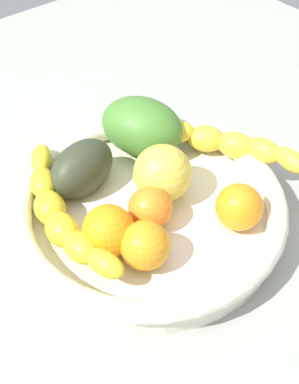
{
  "coord_description": "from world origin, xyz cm",
  "views": [
    {
      "loc": [
        -27.31,
        -32.83,
        50.35
      ],
      "look_at": [
        0.0,
        0.0,
        8.45
      ],
      "focal_mm": 48.99,
      "sensor_mm": 36.0,
      "label": 1
    }
  ],
  "objects_px": {
    "banana_draped_right": "(60,214)",
    "apple_yellow": "(162,173)",
    "banana_draped_left": "(219,142)",
    "avocado_dark": "(82,168)",
    "orange_mid_left": "(145,245)",
    "fruit_bowl": "(150,210)",
    "orange_front": "(239,207)",
    "orange_rear": "(109,231)",
    "mango_green": "(142,127)",
    "orange_mid_right": "(150,208)"
  },
  "relations": [
    {
      "from": "banana_draped_right",
      "to": "apple_yellow",
      "type": "bearing_deg",
      "value": -13.29
    },
    {
      "from": "fruit_bowl",
      "to": "banana_draped_right",
      "type": "relative_size",
      "value": 1.4
    },
    {
      "from": "mango_green",
      "to": "banana_draped_right",
      "type": "bearing_deg",
      "value": -161.5
    },
    {
      "from": "orange_front",
      "to": "apple_yellow",
      "type": "height_order",
      "value": "apple_yellow"
    },
    {
      "from": "fruit_bowl",
      "to": "mango_green",
      "type": "distance_m",
      "value": 0.12
    },
    {
      "from": "orange_rear",
      "to": "apple_yellow",
      "type": "height_order",
      "value": "apple_yellow"
    },
    {
      "from": "avocado_dark",
      "to": "orange_mid_right",
      "type": "bearing_deg",
      "value": -77.43
    },
    {
      "from": "banana_draped_right",
      "to": "orange_mid_left",
      "type": "distance_m",
      "value": 0.1
    },
    {
      "from": "orange_rear",
      "to": "avocado_dark",
      "type": "xyz_separation_m",
      "value": [
        0.04,
        0.1,
        -0.0
      ]
    },
    {
      "from": "fruit_bowl",
      "to": "orange_mid_left",
      "type": "relative_size",
      "value": 5.99
    },
    {
      "from": "banana_draped_right",
      "to": "orange_mid_left",
      "type": "bearing_deg",
      "value": -65.66
    },
    {
      "from": "orange_mid_left",
      "to": "avocado_dark",
      "type": "relative_size",
      "value": 0.58
    },
    {
      "from": "orange_mid_right",
      "to": "avocado_dark",
      "type": "distance_m",
      "value": 0.1
    },
    {
      "from": "orange_mid_right",
      "to": "apple_yellow",
      "type": "distance_m",
      "value": 0.05
    },
    {
      "from": "banana_draped_left",
      "to": "orange_mid_left",
      "type": "bearing_deg",
      "value": -158.7
    },
    {
      "from": "orange_mid_left",
      "to": "apple_yellow",
      "type": "bearing_deg",
      "value": 39.24
    },
    {
      "from": "fruit_bowl",
      "to": "apple_yellow",
      "type": "bearing_deg",
      "value": 19.85
    },
    {
      "from": "orange_rear",
      "to": "avocado_dark",
      "type": "distance_m",
      "value": 0.11
    },
    {
      "from": "orange_mid_right",
      "to": "apple_yellow",
      "type": "bearing_deg",
      "value": 33.39
    },
    {
      "from": "banana_draped_right",
      "to": "orange_mid_left",
      "type": "height_order",
      "value": "orange_mid_left"
    },
    {
      "from": "banana_draped_left",
      "to": "avocado_dark",
      "type": "xyz_separation_m",
      "value": [
        -0.16,
        0.07,
        -0.0
      ]
    },
    {
      "from": "banana_draped_left",
      "to": "mango_green",
      "type": "xyz_separation_m",
      "value": [
        -0.06,
        0.08,
        0.01
      ]
    },
    {
      "from": "fruit_bowl",
      "to": "apple_yellow",
      "type": "xyz_separation_m",
      "value": [
        0.03,
        0.01,
        0.03
      ]
    },
    {
      "from": "orange_front",
      "to": "orange_rear",
      "type": "bearing_deg",
      "value": 154.58
    },
    {
      "from": "mango_green",
      "to": "orange_front",
      "type": "bearing_deg",
      "value": -90.46
    },
    {
      "from": "orange_front",
      "to": "avocado_dark",
      "type": "bearing_deg",
      "value": 121.09
    },
    {
      "from": "banana_draped_right",
      "to": "orange_mid_right",
      "type": "distance_m",
      "value": 0.1
    },
    {
      "from": "orange_mid_right",
      "to": "mango_green",
      "type": "distance_m",
      "value": 0.14
    },
    {
      "from": "fruit_bowl",
      "to": "banana_draped_left",
      "type": "bearing_deg",
      "value": 6.33
    },
    {
      "from": "orange_mid_left",
      "to": "orange_rear",
      "type": "bearing_deg",
      "value": 115.1
    },
    {
      "from": "orange_rear",
      "to": "apple_yellow",
      "type": "bearing_deg",
      "value": 15.17
    },
    {
      "from": "banana_draped_left",
      "to": "orange_rear",
      "type": "relative_size",
      "value": 3.49
    },
    {
      "from": "banana_draped_right",
      "to": "orange_front",
      "type": "bearing_deg",
      "value": -37.02
    },
    {
      "from": "fruit_bowl",
      "to": "mango_green",
      "type": "height_order",
      "value": "mango_green"
    },
    {
      "from": "banana_draped_right",
      "to": "orange_mid_right",
      "type": "bearing_deg",
      "value": -34.46
    },
    {
      "from": "banana_draped_left",
      "to": "avocado_dark",
      "type": "height_order",
      "value": "avocado_dark"
    },
    {
      "from": "orange_front",
      "to": "orange_rear",
      "type": "xyz_separation_m",
      "value": [
        -0.13,
        0.06,
        0.0
      ]
    },
    {
      "from": "fruit_bowl",
      "to": "mango_green",
      "type": "bearing_deg",
      "value": 55.12
    },
    {
      "from": "avocado_dark",
      "to": "apple_yellow",
      "type": "height_order",
      "value": "apple_yellow"
    },
    {
      "from": "banana_draped_right",
      "to": "orange_rear",
      "type": "relative_size",
      "value": 3.98
    },
    {
      "from": "banana_draped_left",
      "to": "mango_green",
      "type": "bearing_deg",
      "value": 127.92
    },
    {
      "from": "banana_draped_right",
      "to": "orange_mid_left",
      "type": "relative_size",
      "value": 4.28
    },
    {
      "from": "banana_draped_right",
      "to": "orange_front",
      "type": "xyz_separation_m",
      "value": [
        0.16,
        -0.12,
        0.0
      ]
    },
    {
      "from": "apple_yellow",
      "to": "avocado_dark",
      "type": "bearing_deg",
      "value": 130.92
    },
    {
      "from": "orange_rear",
      "to": "orange_front",
      "type": "bearing_deg",
      "value": -25.42
    },
    {
      "from": "banana_draped_left",
      "to": "orange_mid_left",
      "type": "height_order",
      "value": "orange_mid_left"
    },
    {
      "from": "banana_draped_right",
      "to": "orange_mid_left",
      "type": "xyz_separation_m",
      "value": [
        0.04,
        -0.1,
        0.0
      ]
    },
    {
      "from": "orange_mid_left",
      "to": "fruit_bowl",
      "type": "bearing_deg",
      "value": 46.76
    },
    {
      "from": "banana_draped_left",
      "to": "orange_mid_right",
      "type": "distance_m",
      "value": 0.14
    },
    {
      "from": "orange_front",
      "to": "orange_mid_left",
      "type": "bearing_deg",
      "value": 167.97
    }
  ]
}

